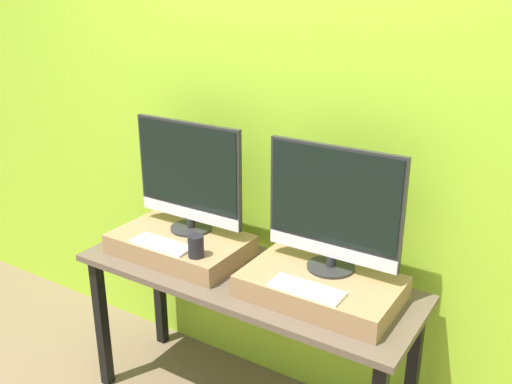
{
  "coord_description": "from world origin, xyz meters",
  "views": [
    {
      "loc": [
        1.24,
        -1.59,
        1.99
      ],
      "look_at": [
        0.0,
        0.37,
        1.11
      ],
      "focal_mm": 40.0,
      "sensor_mm": 36.0,
      "label": 1
    }
  ],
  "objects": [
    {
      "name": "monitor_right",
      "position": [
        0.37,
        0.36,
        1.12
      ],
      "size": [
        0.58,
        0.2,
        0.53
      ],
      "color": "#282828",
      "rests_on": "wooden_riser_right"
    },
    {
      "name": "keyboard_left",
      "position": [
        -0.37,
        0.15,
        0.86
      ],
      "size": [
        0.3,
        0.11,
        0.01
      ],
      "color": "silver",
      "rests_on": "wooden_riser_left"
    },
    {
      "name": "wall_back",
      "position": [
        0.0,
        0.62,
        1.3
      ],
      "size": [
        8.0,
        0.04,
        2.6
      ],
      "color": "#9ED12D",
      "rests_on": "ground_plane"
    },
    {
      "name": "mug",
      "position": [
        -0.17,
        0.15,
        0.9
      ],
      "size": [
        0.07,
        0.07,
        0.1
      ],
      "color": "black",
      "rests_on": "wooden_riser_left"
    },
    {
      "name": "monitor_left",
      "position": [
        -0.37,
        0.36,
        1.12
      ],
      "size": [
        0.58,
        0.2,
        0.53
      ],
      "color": "#282828",
      "rests_on": "wooden_riser_left"
    },
    {
      "name": "wooden_riser_right",
      "position": [
        0.37,
        0.28,
        0.8
      ],
      "size": [
        0.63,
        0.39,
        0.1
      ],
      "color": "#99754C",
      "rests_on": "workbench"
    },
    {
      "name": "wooden_riser_left",
      "position": [
        -0.37,
        0.28,
        0.8
      ],
      "size": [
        0.63,
        0.39,
        0.1
      ],
      "color": "#99754C",
      "rests_on": "workbench"
    },
    {
      "name": "keyboard_right",
      "position": [
        0.37,
        0.15,
        0.86
      ],
      "size": [
        0.3,
        0.11,
        0.01
      ],
      "color": "silver",
      "rests_on": "wooden_riser_right"
    },
    {
      "name": "workbench",
      "position": [
        0.0,
        0.28,
        0.66
      ],
      "size": [
        1.57,
        0.55,
        0.75
      ],
      "color": "brown",
      "rests_on": "ground_plane"
    }
  ]
}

